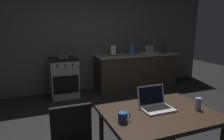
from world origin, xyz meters
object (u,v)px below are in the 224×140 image
(cereal_box, at_px, (132,49))
(dish_rack, at_px, (150,51))
(stove_oven, at_px, (64,77))
(drinking_glass, at_px, (198,104))
(electric_kettle, at_px, (113,51))
(frying_pan, at_px, (63,57))
(dining_table, at_px, (159,120))
(bottle, at_px, (164,48))
(laptop, at_px, (156,104))
(coffee_mug, at_px, (123,117))

(cereal_box, height_order, dish_rack, cereal_box)
(stove_oven, distance_m, drinking_glass, 3.23)
(electric_kettle, xyz_separation_m, frying_pan, (-1.21, -0.03, -0.09))
(dining_table, distance_m, bottle, 3.65)
(dish_rack, bearing_deg, electric_kettle, -180.00)
(laptop, bearing_deg, dining_table, -88.74)
(stove_oven, relative_size, bottle, 3.46)
(electric_kettle, bearing_deg, coffee_mug, -110.38)
(stove_oven, distance_m, bottle, 2.70)
(electric_kettle, distance_m, coffee_mug, 3.25)
(laptop, height_order, drinking_glass, laptop)
(frying_pan, xyz_separation_m, drinking_glass, (0.91, -3.05, -0.09))
(coffee_mug, xyz_separation_m, cereal_box, (1.63, 3.06, 0.21))
(dish_rack, bearing_deg, coffee_mug, -125.27)
(frying_pan, distance_m, coffee_mug, 3.02)
(electric_kettle, height_order, cereal_box, cereal_box)
(laptop, distance_m, drinking_glass, 0.43)
(laptop, distance_m, dish_rack, 3.36)
(bottle, distance_m, drinking_glass, 3.49)
(stove_oven, bearing_deg, frying_pan, -76.83)
(electric_kettle, distance_m, drinking_glass, 3.10)
(laptop, height_order, dish_rack, dish_rack)
(electric_kettle, distance_m, frying_pan, 1.21)
(frying_pan, relative_size, dish_rack, 1.18)
(dining_table, bearing_deg, bottle, 53.98)
(dining_table, xyz_separation_m, coffee_mug, (-0.42, -0.06, 0.13))
(laptop, xyz_separation_m, coffee_mug, (-0.44, -0.15, 0.00))
(stove_oven, relative_size, coffee_mug, 7.13)
(drinking_glass, bearing_deg, dining_table, 167.53)
(frying_pan, bearing_deg, stove_oven, 103.17)
(stove_oven, height_order, frying_pan, frying_pan)
(dining_table, bearing_deg, frying_pan, 99.67)
(dining_table, relative_size, frying_pan, 2.78)
(cereal_box, bearing_deg, electric_kettle, -177.72)
(laptop, relative_size, dish_rack, 0.94)
(dish_rack, bearing_deg, stove_oven, -179.94)
(drinking_glass, bearing_deg, stove_oven, 106.64)
(bottle, xyz_separation_m, cereal_box, (-0.93, 0.07, 0.01))
(coffee_mug, bearing_deg, dining_table, 7.57)
(laptop, distance_m, bottle, 3.55)
(bottle, bearing_deg, dining_table, -126.02)
(frying_pan, bearing_deg, laptop, -79.71)
(laptop, xyz_separation_m, frying_pan, (-0.52, 2.86, 0.11))
(laptop, relative_size, cereal_box, 1.28)
(stove_oven, xyz_separation_m, dining_table, (0.51, -2.98, 0.23))
(electric_kettle, relative_size, frying_pan, 0.60)
(laptop, xyz_separation_m, cereal_box, (1.19, 2.91, 0.21))
(stove_oven, bearing_deg, cereal_box, 0.75)
(cereal_box, xyz_separation_m, dish_rack, (0.52, -0.02, -0.08))
(electric_kettle, bearing_deg, dining_table, -103.31)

